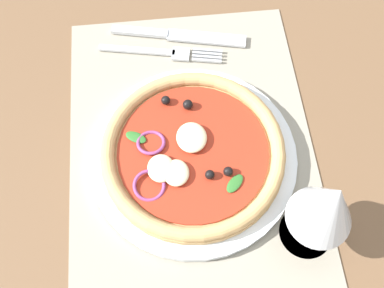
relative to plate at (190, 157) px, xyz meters
The scene contains 7 objects.
ground_plane 2.64cm from the plate, 168.14° to the left, with size 190.00×140.00×2.40cm, color brown.
placemat 1.73cm from the plate, 168.14° to the left, with size 44.51×31.80×0.40cm, color gray.
plate is the anchor object (origin of this frame).
pizza 1.61cm from the plate, 81.29° to the right, with size 23.27×23.27×2.62cm.
fork 17.11cm from the plate, behind, with size 5.03×17.94×0.44cm.
knife 19.93cm from the plate, behind, with size 5.97×19.88×0.62cm.
wine_glass 19.25cm from the plate, 49.13° to the left, with size 7.20×7.20×14.90cm.
Camera 1 is at (25.52, -2.64, 54.22)cm, focal length 42.59 mm.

